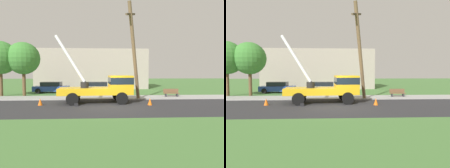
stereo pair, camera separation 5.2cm
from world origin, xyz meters
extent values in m
plane|color=#477538|center=(0.00, 12.00, 0.00)|extent=(120.00, 120.00, 0.00)
cube|color=#2B2B2D|center=(0.00, 0.00, 0.00)|extent=(80.00, 7.29, 0.01)
cube|color=#9E9E99|center=(0.00, 5.05, 0.05)|extent=(80.00, 2.81, 0.10)
cube|color=gold|center=(-2.06, 1.98, 1.02)|extent=(4.45, 2.68, 0.55)
cube|color=gold|center=(1.04, 2.19, 1.55)|extent=(2.06, 2.52, 1.60)
cube|color=#19232D|center=(1.04, 2.19, 1.90)|extent=(2.08, 2.54, 0.56)
cylinder|color=black|center=(-2.04, 1.98, 1.55)|extent=(0.70, 0.70, 0.50)
cylinder|color=silver|center=(-3.36, 2.55, 3.85)|extent=(2.96, 1.48, 4.26)
cube|color=black|center=(-2.56, 0.50, 0.10)|extent=(0.32, 0.32, 0.20)
cube|color=black|center=(-2.75, 3.39, 0.10)|extent=(0.32, 0.32, 0.20)
cylinder|color=black|center=(1.07, 0.99, 0.50)|extent=(1.00, 0.30, 1.00)
cylinder|color=black|center=(0.91, 3.38, 0.50)|extent=(1.00, 0.30, 1.00)
cylinder|color=black|center=(-2.89, 0.72, 0.50)|extent=(1.00, 0.30, 1.00)
cylinder|color=black|center=(-3.05, 3.12, 0.50)|extent=(1.00, 0.30, 1.00)
cylinder|color=brown|center=(2.40, 3.06, 4.35)|extent=(1.66, 2.37, 8.78)
cube|color=brown|center=(1.94, 2.32, 7.66)|extent=(1.08, 1.59, 0.61)
cone|color=orange|center=(3.28, 0.58, 0.28)|extent=(0.36, 0.36, 0.56)
cone|color=orange|center=(-5.46, 0.91, 0.28)|extent=(0.36, 0.36, 0.56)
cube|color=#263F99|center=(-7.11, 10.50, 0.55)|extent=(4.43, 1.88, 0.65)
cube|color=black|center=(-7.11, 10.50, 1.15)|extent=(2.49, 1.70, 0.55)
cylinder|color=black|center=(-5.64, 9.63, 0.32)|extent=(0.64, 0.22, 0.64)
cylinder|color=black|center=(-5.67, 11.43, 0.32)|extent=(0.64, 0.22, 0.64)
cylinder|color=black|center=(-8.55, 9.57, 0.32)|extent=(0.64, 0.22, 0.64)
cylinder|color=black|center=(-8.58, 11.37, 0.32)|extent=(0.64, 0.22, 0.64)
cube|color=silver|center=(-1.13, 10.26, 0.55)|extent=(4.42, 1.84, 0.65)
cube|color=black|center=(-1.13, 10.26, 1.15)|extent=(2.48, 1.68, 0.55)
cylinder|color=black|center=(0.31, 9.35, 0.32)|extent=(0.64, 0.22, 0.64)
cylinder|color=black|center=(0.33, 11.15, 0.32)|extent=(0.64, 0.22, 0.64)
cylinder|color=black|center=(-2.59, 9.37, 0.32)|extent=(0.64, 0.22, 0.64)
cylinder|color=black|center=(-2.57, 11.17, 0.32)|extent=(0.64, 0.22, 0.64)
cube|color=brown|center=(6.70, 5.05, 0.45)|extent=(1.60, 0.44, 0.06)
cube|color=brown|center=(6.70, 5.25, 0.70)|extent=(1.60, 0.06, 0.40)
cube|color=#333338|center=(6.10, 5.05, 0.23)|extent=(0.10, 0.40, 0.45)
cube|color=#333338|center=(7.30, 5.05, 0.23)|extent=(0.10, 0.40, 0.45)
cylinder|color=brown|center=(-9.35, 7.47, 1.97)|extent=(0.36, 0.36, 3.93)
sphere|color=#3D7F33|center=(-9.35, 7.47, 4.21)|extent=(3.60, 3.60, 3.60)
cylinder|color=brown|center=(-11.65, 7.05, 1.98)|extent=(0.36, 0.36, 3.96)
sphere|color=#3D7F33|center=(-11.65, 7.05, 4.24)|extent=(3.62, 3.62, 3.62)
cube|color=#A5998C|center=(-2.19, 18.28, 3.20)|extent=(18.00, 6.00, 6.40)
camera|label=1|loc=(-0.52, -14.13, 2.57)|focal=30.10mm
camera|label=2|loc=(-0.47, -14.13, 2.57)|focal=30.10mm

